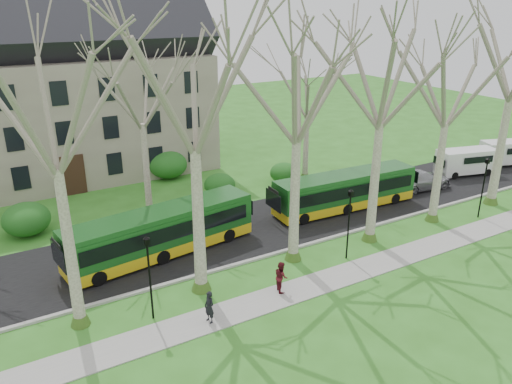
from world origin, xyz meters
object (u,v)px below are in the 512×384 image
(pedestrian_a, at_px, (209,307))
(pedestrian_b, at_px, (281,276))
(bus_follow, at_px, (345,190))
(sedan, at_px, (420,180))
(bus_lead, at_px, (162,232))
(van_b, at_px, (509,153))
(van_a, at_px, (466,162))

(pedestrian_a, xyz_separation_m, pedestrian_b, (4.42, 0.60, 0.03))
(bus_follow, bearing_deg, sedan, 3.49)
(bus_lead, height_order, pedestrian_a, bus_lead)
(bus_follow, distance_m, pedestrian_b, 12.34)
(van_b, xyz_separation_m, pedestrian_a, (-34.36, -8.15, -0.32))
(sedan, height_order, van_a, van_a)
(bus_lead, height_order, bus_follow, bus_lead)
(van_a, relative_size, pedestrian_a, 3.20)
(van_a, bearing_deg, van_b, 13.23)
(sedan, height_order, pedestrian_b, pedestrian_b)
(bus_lead, xyz_separation_m, pedestrian_a, (-0.46, -7.63, -0.64))
(van_a, xyz_separation_m, van_b, (5.78, -0.15, 0.00))
(sedan, xyz_separation_m, van_b, (11.96, 0.41, 0.35))
(bus_lead, relative_size, pedestrian_a, 7.19)
(sedan, xyz_separation_m, pedestrian_b, (-17.97, -7.14, 0.06))
(bus_follow, height_order, van_a, bus_follow)
(van_a, distance_m, pedestrian_a, 29.76)
(bus_follow, distance_m, van_b, 19.84)
(sedan, height_order, van_b, van_b)
(van_a, bearing_deg, bus_lead, -163.90)
(sedan, distance_m, van_a, 6.21)
(bus_lead, bearing_deg, bus_follow, -7.60)
(van_b, distance_m, pedestrian_a, 35.31)
(bus_lead, relative_size, pedestrian_b, 6.92)
(pedestrian_a, relative_size, pedestrian_b, 0.96)
(van_a, bearing_deg, pedestrian_b, -147.58)
(van_a, height_order, pedestrian_b, van_a)
(bus_lead, bearing_deg, van_a, -6.39)
(van_a, relative_size, van_b, 1.00)
(van_b, height_order, pedestrian_b, van_b)
(sedan, distance_m, pedestrian_a, 23.70)
(bus_follow, distance_m, pedestrian_a, 16.43)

